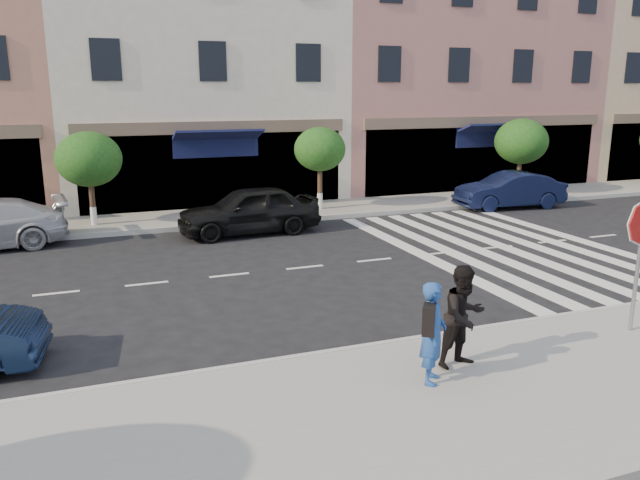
{
  "coord_description": "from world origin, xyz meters",
  "views": [
    {
      "loc": [
        -5.18,
        -10.73,
        4.51
      ],
      "look_at": [
        -0.61,
        1.29,
        1.4
      ],
      "focal_mm": 35.0,
      "sensor_mm": 36.0,
      "label": 1
    }
  ],
  "objects_px": {
    "car_far_mid": "(249,210)",
    "car_far_right": "(510,190)",
    "walker": "(464,316)",
    "photographer": "(433,333)"
  },
  "relations": [
    {
      "from": "car_far_mid",
      "to": "car_far_right",
      "type": "height_order",
      "value": "car_far_mid"
    },
    {
      "from": "photographer",
      "to": "car_far_mid",
      "type": "distance_m",
      "value": 11.45
    },
    {
      "from": "photographer",
      "to": "walker",
      "type": "height_order",
      "value": "walker"
    },
    {
      "from": "car_far_mid",
      "to": "car_far_right",
      "type": "xyz_separation_m",
      "value": [
        10.61,
        0.75,
        -0.07
      ]
    },
    {
      "from": "car_far_mid",
      "to": "walker",
      "type": "bearing_deg",
      "value": 0.63
    },
    {
      "from": "photographer",
      "to": "car_far_mid",
      "type": "relative_size",
      "value": 0.35
    },
    {
      "from": "car_far_mid",
      "to": "car_far_right",
      "type": "bearing_deg",
      "value": 91.28
    },
    {
      "from": "walker",
      "to": "car_far_right",
      "type": "xyz_separation_m",
      "value": [
        9.96,
        11.88,
        -0.3
      ]
    },
    {
      "from": "car_far_right",
      "to": "car_far_mid",
      "type": "bearing_deg",
      "value": -80.23
    },
    {
      "from": "photographer",
      "to": "car_far_right",
      "type": "relative_size",
      "value": 0.38
    }
  ]
}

